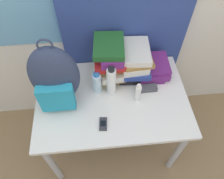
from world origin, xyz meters
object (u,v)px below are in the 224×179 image
(backpack, at_px, (55,78))
(sunglasses_case, at_px, (147,88))
(book_stack_left, at_px, (110,60))
(water_bottle, at_px, (97,83))
(sports_bottle, at_px, (112,82))
(book_stack_right, at_px, (153,67))
(cell_phone, at_px, (103,124))
(book_stack_center, at_px, (134,62))
(sunscreen_bottle, at_px, (138,93))

(backpack, height_order, sunglasses_case, backpack)
(book_stack_left, xyz_separation_m, water_bottle, (-0.11, -0.13, -0.08))
(water_bottle, distance_m, sports_bottle, 0.11)
(book_stack_right, height_order, sunglasses_case, book_stack_right)
(book_stack_right, bearing_deg, cell_phone, -134.40)
(backpack, height_order, cell_phone, backpack)
(sports_bottle, bearing_deg, backpack, -177.16)
(book_stack_right, height_order, water_bottle, water_bottle)
(book_stack_center, relative_size, book_stack_right, 1.09)
(sunscreen_bottle, relative_size, sunglasses_case, 1.10)
(book_stack_right, xyz_separation_m, water_bottle, (-0.43, -0.14, 0.03))
(backpack, height_order, book_stack_center, backpack)
(book_stack_center, height_order, sunglasses_case, book_stack_center)
(book_stack_center, distance_m, cell_phone, 0.51)
(book_stack_right, xyz_separation_m, sports_bottle, (-0.33, -0.16, 0.07))
(book_stack_right, relative_size, water_bottle, 1.43)
(backpack, bearing_deg, book_stack_left, 26.12)
(backpack, xyz_separation_m, book_stack_left, (0.37, 0.18, -0.06))
(book_stack_left, distance_m, sunscreen_bottle, 0.31)
(water_bottle, bearing_deg, book_stack_left, 51.57)
(book_stack_center, relative_size, sports_bottle, 1.14)
(book_stack_center, height_order, sports_bottle, sports_bottle)
(cell_phone, bearing_deg, book_stack_center, 57.74)
(book_stack_center, bearing_deg, water_bottle, -154.94)
(sunglasses_case, bearing_deg, water_bottle, 174.94)
(book_stack_left, height_order, cell_phone, book_stack_left)
(book_stack_left, xyz_separation_m, sunglasses_case, (0.25, -0.17, -0.15))
(book_stack_center, distance_m, sports_bottle, 0.24)
(water_bottle, relative_size, sunscreen_bottle, 1.15)
(water_bottle, xyz_separation_m, sports_bottle, (0.10, -0.03, 0.03))
(sunscreen_bottle, xyz_separation_m, sunglasses_case, (0.08, 0.08, -0.06))
(book_stack_right, bearing_deg, sunscreen_bottle, -122.93)
(sports_bottle, height_order, sunscreen_bottle, sports_bottle)
(backpack, distance_m, book_stack_left, 0.42)
(book_stack_center, xyz_separation_m, water_bottle, (-0.28, -0.13, -0.04))
(water_bottle, bearing_deg, cell_phone, -86.09)
(backpack, distance_m, book_stack_center, 0.58)
(water_bottle, height_order, sunglasses_case, water_bottle)
(cell_phone, relative_size, sunglasses_case, 0.64)
(book_stack_left, relative_size, book_stack_center, 1.06)
(book_stack_left, height_order, book_stack_right, book_stack_left)
(backpack, relative_size, water_bottle, 2.81)
(sunglasses_case, bearing_deg, book_stack_center, 114.31)
(backpack, xyz_separation_m, book_stack_right, (0.69, 0.18, -0.17))
(backpack, distance_m, book_stack_right, 0.74)
(book_stack_right, bearing_deg, backpack, -165.25)
(book_stack_left, relative_size, sunglasses_case, 2.10)
(sunscreen_bottle, xyz_separation_m, cell_phone, (-0.25, -0.18, -0.07))
(sunglasses_case, bearing_deg, sports_bottle, 179.16)
(water_bottle, relative_size, sunglasses_case, 1.27)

